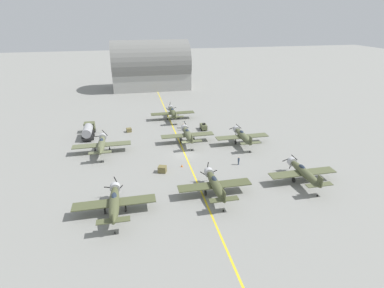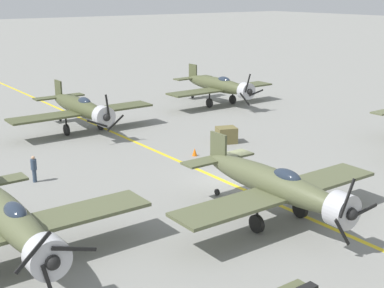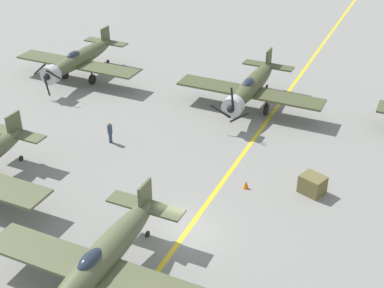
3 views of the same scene
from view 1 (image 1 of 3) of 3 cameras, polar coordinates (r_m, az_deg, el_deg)
name	(u,v)px [view 1 (image 1 of 3)]	position (r m, az deg, el deg)	size (l,w,h in m)	color
ground_plane	(185,154)	(63.14, -1.39, -1.90)	(400.00, 400.00, 0.00)	gray
taxiway_stripe	(185,154)	(63.13, -1.39, -1.90)	(0.30, 160.00, 0.01)	yellow
airplane_near_right	(304,172)	(55.43, 20.52, -5.06)	(12.00, 9.98, 3.65)	#515637
airplane_mid_left	(102,144)	(65.56, -16.85, -0.04)	(12.00, 9.98, 3.65)	#5B6142
airplane_near_center	(215,185)	(48.56, 4.47, -7.73)	(12.00, 9.98, 3.80)	#494E2F
airplane_far_center	(173,113)	(83.34, -3.67, 6.00)	(12.00, 9.98, 3.77)	#4B5032
airplane_near_left	(114,202)	(45.75, -14.58, -10.69)	(12.00, 9.98, 3.74)	#4C5133
airplane_mid_right	(243,136)	(67.96, 9.64, 1.53)	(12.00, 9.98, 3.65)	#575C3E
airplane_mid_center	(188,134)	(67.85, -0.82, 1.83)	(12.00, 9.98, 3.67)	#565B3D
fuel_tanker	(88,130)	(75.87, -19.14, 2.49)	(2.67, 8.00, 2.98)	black
tow_tractor	(204,127)	(76.14, 2.21, 3.33)	(1.57, 2.60, 1.79)	#515638
ground_crew_walking	(183,127)	(75.50, -1.64, 3.33)	(0.40, 0.40, 1.85)	tan
ground_crew_inspecting	(239,161)	(59.06, 8.87, -3.13)	(0.36, 0.36, 1.65)	#334256
supply_crate_by_tanker	(162,169)	(56.13, -5.68, -4.80)	(1.45, 1.21, 1.21)	brown
supply_crate_mid_lane	(129,130)	(76.28, -11.92, 2.62)	(1.20, 1.00, 1.00)	brown
traffic_cone	(182,166)	(57.86, -1.94, -4.13)	(0.36, 0.36, 0.55)	orange
hangar	(151,67)	(120.56, -7.86, 14.28)	(28.97, 16.88, 18.13)	#9E9E99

